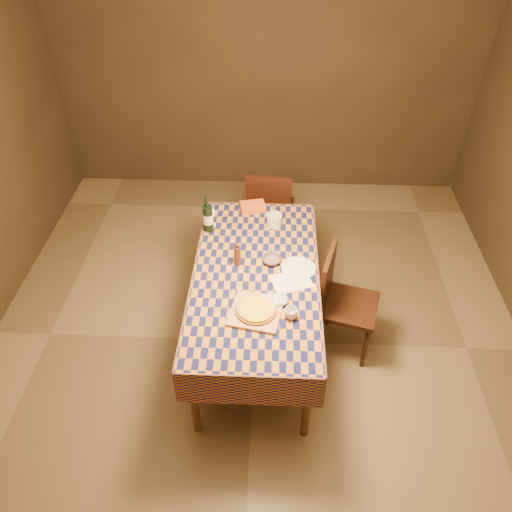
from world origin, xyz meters
name	(u,v)px	position (x,y,z in m)	size (l,w,h in m)	color
room	(256,210)	(0.00, 0.00, 1.35)	(5.00, 5.10, 2.70)	brown
dining_table	(256,281)	(0.00, 0.00, 0.69)	(0.94, 1.84, 0.77)	brown
cutting_board	(256,311)	(0.02, -0.39, 0.78)	(0.34, 0.34, 0.02)	#B57C55
pizza	(256,309)	(0.02, -0.39, 0.80)	(0.37, 0.37, 0.03)	brown
pepper_mill	(237,254)	(-0.14, 0.10, 0.87)	(0.06, 0.06, 0.20)	#4C1C11
bowl	(272,260)	(0.12, 0.13, 0.79)	(0.14, 0.14, 0.04)	#614852
wine_glass	(211,213)	(-0.39, 0.58, 0.89)	(0.08, 0.08, 0.17)	white
wine_bottle	(208,218)	(-0.41, 0.52, 0.89)	(0.11, 0.11, 0.33)	black
deli_tub	(274,220)	(0.13, 0.61, 0.82)	(0.12, 0.12, 0.10)	silver
takeout_container	(253,207)	(-0.06, 0.83, 0.80)	(0.21, 0.15, 0.05)	#CF591B
white_plate	(299,268)	(0.32, 0.07, 0.78)	(0.26, 0.26, 0.01)	white
tumbler	(291,313)	(0.26, -0.42, 0.81)	(0.09, 0.09, 0.07)	silver
flour_patch	(291,281)	(0.26, -0.07, 0.77)	(0.28, 0.21, 0.00)	silver
flour_bag	(276,300)	(0.15, -0.29, 0.80)	(0.18, 0.14, 0.05)	#A2AECF
chair_far	(270,207)	(0.08, 1.22, 0.52)	(0.46, 0.47, 0.93)	black
chair_right	(340,297)	(0.65, 0.03, 0.52)	(0.52, 0.52, 0.93)	black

